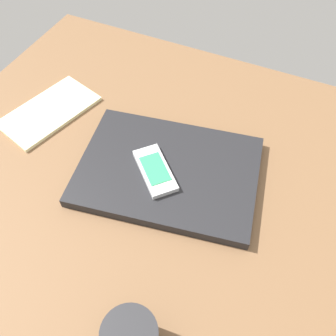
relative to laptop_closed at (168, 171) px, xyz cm
name	(u,v)px	position (x,y,z in cm)	size (l,w,h in cm)	color
desk_surface	(213,195)	(9.40, 0.02, -2.55)	(120.00, 80.00, 3.00)	brown
laptop_closed	(168,171)	(0.00, 0.00, 0.00)	(33.78, 24.04, 2.11)	black
cell_phone_on_laptop	(155,170)	(-1.77, -1.96, 1.62)	(11.63, 11.40, 1.20)	silver
notepad	(49,111)	(-31.07, 4.44, -0.65)	(11.56, 20.86, 0.80)	#F2EDB2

